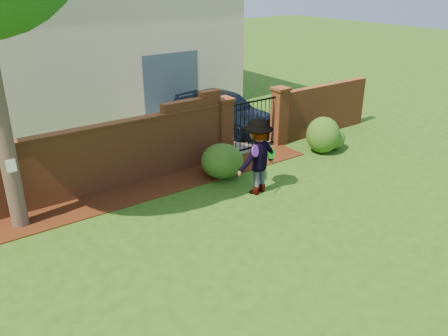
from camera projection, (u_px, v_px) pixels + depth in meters
ground at (242, 241)px, 9.66m from camera, size 80.00×80.00×0.01m
mulch_bed at (132, 195)px, 11.63m from camera, size 11.10×1.08×0.03m
brick_wall at (77, 163)px, 11.20m from camera, size 8.70×0.31×2.16m
brick_wall_return at (323, 109)px, 15.85m from camera, size 4.00×0.25×1.70m
pillar_left at (224, 128)px, 13.56m from camera, size 0.50×0.50×1.88m
pillar_right at (280, 116)px, 14.74m from camera, size 0.50×0.50×1.88m
iron_gate at (253, 125)px, 14.19m from camera, size 1.78×0.03×1.60m
driveway at (186, 120)px, 17.51m from camera, size 3.20×8.00×0.01m
house at (75, 29)px, 17.92m from camera, size 12.40×6.40×6.30m
car at (230, 111)px, 16.18m from camera, size 2.34×4.33×1.40m
paper_notice at (11, 166)px, 9.53m from camera, size 0.20×0.01×0.28m
shrub_left at (222, 161)px, 12.50m from camera, size 1.15×1.15×0.94m
shrub_middle at (323, 135)px, 14.20m from camera, size 1.03×1.03×1.14m
shrub_right at (332, 138)px, 14.56m from camera, size 0.79×0.79×0.71m
man at (259, 157)px, 11.40m from camera, size 1.35×0.90×1.95m
frisbee_purple at (255, 151)px, 10.83m from camera, size 0.31×0.20×0.29m
frisbee_green at (271, 154)px, 11.59m from camera, size 0.26×0.08×0.26m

